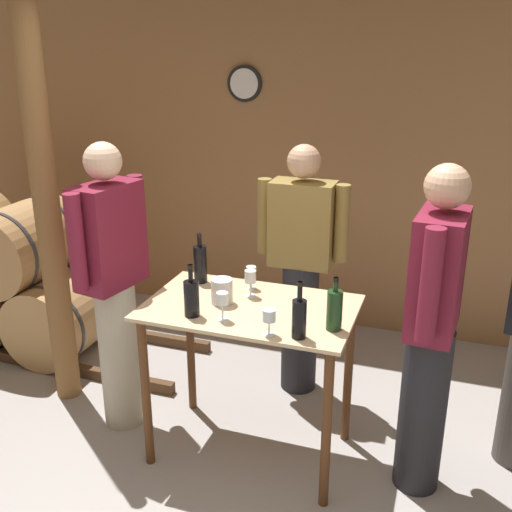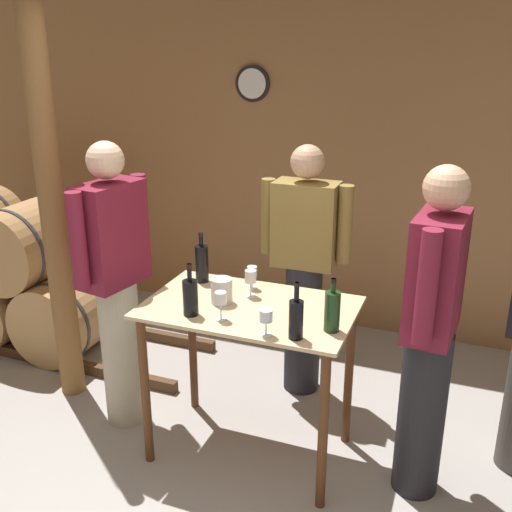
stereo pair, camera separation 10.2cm
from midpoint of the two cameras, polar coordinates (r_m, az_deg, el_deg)
name	(u,v)px [view 2 (the right image)]	position (r m, az deg, el deg)	size (l,w,h in m)	color
back_wall	(348,165)	(4.76, 9.33, 8.57)	(8.40, 0.08, 2.70)	#996B42
barrel_rack	(4,276)	(5.13, -22.38, -1.76)	(3.36, 0.77, 1.15)	#4C331E
tasting_table	(249,336)	(3.29, 0.26, -7.63)	(1.12, 0.69, 0.93)	#D1B284
wooden_post	(51,199)	(3.87, -18.20, 5.20)	(0.16, 0.16, 2.70)	brown
wine_bottle_far_left	(202,263)	(3.50, -4.36, -0.64)	(0.08, 0.08, 0.30)	black
wine_bottle_left	(190,296)	(3.08, -5.33, -3.86)	(0.08, 0.08, 0.28)	black
wine_bottle_center	(296,318)	(2.84, 4.86, -5.90)	(0.07, 0.07, 0.29)	black
wine_bottle_right	(332,310)	(2.93, 8.26, -5.16)	(0.08, 0.08, 0.27)	#193819
wine_glass_near_left	(221,300)	(3.02, -2.43, -4.17)	(0.06, 0.06, 0.15)	silver
wine_glass_near_center	(252,273)	(3.39, 0.48, -1.61)	(0.06, 0.06, 0.13)	silver
wine_glass_near_right	(251,277)	(3.28, 0.36, -2.06)	(0.06, 0.06, 0.15)	silver
wine_glass_far_side	(266,317)	(2.86, 1.99, -5.81)	(0.06, 0.06, 0.13)	silver
ice_bucket	(222,291)	(3.22, -2.39, -3.33)	(0.12, 0.12, 0.14)	silver
person_visitor_with_scarf	(304,267)	(3.87, 5.38, -1.07)	(0.59, 0.24, 1.68)	#232328
person_visitor_bearded	(430,332)	(3.07, 17.20, -6.89)	(0.25, 0.59, 1.75)	#232328
person_visitor_near_door	(116,282)	(3.58, -12.43, -2.45)	(0.29, 0.58, 1.75)	#B7AD93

